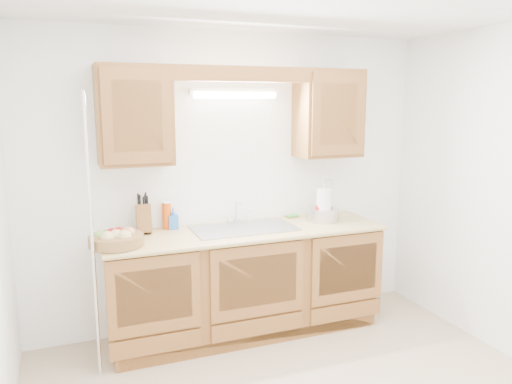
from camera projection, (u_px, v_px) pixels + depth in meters
name	position (u px, v px, depth m)	size (l,w,h in m)	color
room	(314.00, 219.00, 2.92)	(3.52, 3.50, 2.50)	#C1A98B
base_cabinets	(245.00, 282.00, 4.17)	(2.20, 0.60, 0.86)	brown
countertop	(245.00, 232.00, 4.08)	(2.30, 0.63, 0.04)	tan
upper_cabinet_left	(134.00, 116.00, 3.75)	(0.55, 0.33, 0.75)	brown
upper_cabinet_right	(328.00, 114.00, 4.34)	(0.55, 0.33, 0.75)	brown
valance	(244.00, 74.00, 3.86)	(2.20, 0.05, 0.12)	brown
fluorescent_fixture	(235.00, 93.00, 4.09)	(0.76, 0.08, 0.08)	white
sink	(244.00, 237.00, 4.11)	(0.84, 0.46, 0.36)	#9E9EA3
wire_shelf_pole	(92.00, 240.00, 3.40)	(0.03, 0.03, 2.00)	silver
outlet_plate	(329.00, 186.00, 4.65)	(0.08, 0.01, 0.12)	white
fruit_basket	(116.00, 239.00, 3.60)	(0.51, 0.51, 0.12)	olive
knife_block	(144.00, 218.00, 3.95)	(0.13, 0.19, 0.33)	brown
orange_canister	(167.00, 215.00, 4.08)	(0.10, 0.10, 0.23)	#D14C0B
soap_bottle	(173.00, 218.00, 4.08)	(0.08, 0.08, 0.17)	blue
sponge	(292.00, 216.00, 4.49)	(0.11, 0.08, 0.02)	#CC333F
paper_towel	(324.00, 205.00, 4.35)	(0.16, 0.16, 0.33)	silver
apple_bowl	(323.00, 213.00, 4.36)	(0.37, 0.37, 0.15)	silver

